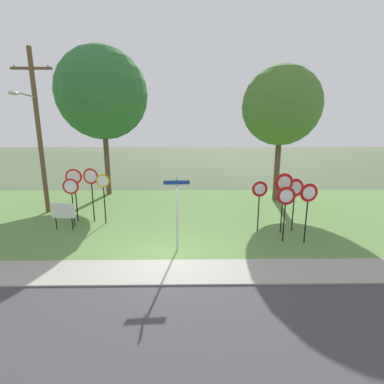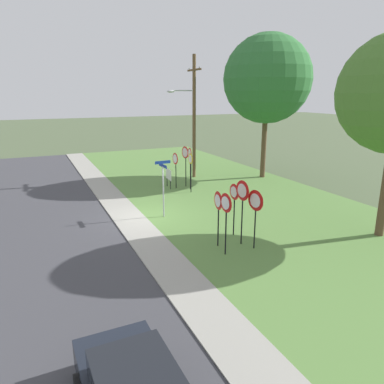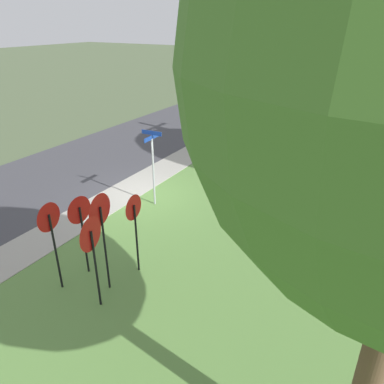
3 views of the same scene
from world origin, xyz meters
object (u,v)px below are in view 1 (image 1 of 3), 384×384
notice_board (63,212)px  yield_sign_near_right (286,201)px  stop_sign_near_left (103,188)px  yield_sign_center (260,194)px  stop_sign_far_center (71,192)px  yield_sign_near_left (295,192)px  oak_tree_right (281,106)px  utility_pole (37,128)px  yield_sign_far_left (284,188)px  yield_sign_far_right (308,199)px  street_name_post (177,207)px  stop_sign_near_right (91,183)px  stop_sign_far_left (74,183)px  oak_tree_left (102,94)px

notice_board → yield_sign_near_right: bearing=-5.4°
stop_sign_near_left → yield_sign_center: stop_sign_near_left is taller
stop_sign_near_left → notice_board: bearing=-150.1°
stop_sign_far_center → yield_sign_center: (8.64, -0.75, 0.03)m
yield_sign_near_left → stop_sign_near_left: bearing=162.1°
yield_sign_near_left → oak_tree_right: (1.09, 5.89, 4.22)m
yield_sign_center → utility_pole: 11.95m
stop_sign_near_left → yield_sign_far_left: yield_sign_far_left is taller
notice_board → oak_tree_right: bearing=29.2°
yield_sign_far_right → yield_sign_near_left: bearing=85.2°
stop_sign_far_center → street_name_post: size_ratio=0.81×
stop_sign_near_right → street_name_post: bearing=-29.3°
utility_pole → notice_board: size_ratio=6.94×
utility_pole → notice_board: (2.21, -2.72, -3.85)m
stop_sign_far_left → yield_sign_near_left: 10.49m
yield_sign_center → oak_tree_left: 13.11m
yield_sign_near_right → yield_sign_far_right: yield_sign_far_right is taller
stop_sign_far_left → yield_sign_far_right: (10.39, -2.84, -0.13)m
yield_sign_near_right → yield_sign_center: 1.41m
stop_sign_near_right → stop_sign_near_left: bearing=-11.9°
utility_pole → notice_board: bearing=-50.9°
yield_sign_far_right → notice_board: 10.72m
yield_sign_far_right → street_name_post: bearing=-178.6°
stop_sign_far_left → notice_board: bearing=-106.0°
street_name_post → notice_board: (-5.35, 2.31, -0.88)m
yield_sign_near_left → oak_tree_right: bearing=69.5°
street_name_post → oak_tree_left: (-5.44, 9.83, 5.30)m
yield_sign_far_right → oak_tree_right: bearing=76.2°
yield_sign_far_left → stop_sign_near_left: bearing=164.0°
yield_sign_near_right → yield_sign_far_left: yield_sign_far_left is taller
stop_sign_far_left → oak_tree_left: (-0.24, 6.38, 5.03)m
stop_sign_far_center → oak_tree_right: oak_tree_right is taller
yield_sign_far_left → street_name_post: (-4.58, -1.71, -0.33)m
yield_sign_far_left → yield_sign_center: size_ratio=1.17×
yield_sign_near_left → yield_sign_near_right: yield_sign_near_left is taller
stop_sign_far_left → oak_tree_right: size_ratio=0.32×
yield_sign_far_left → notice_board: 10.02m
stop_sign_far_left → yield_sign_near_right: 9.92m
yield_sign_near_right → utility_pole: size_ratio=0.27×
stop_sign_near_right → yield_sign_far_right: (9.54, -2.80, -0.15)m
yield_sign_near_left → yield_sign_far_left: (-0.60, -0.23, 0.23)m
yield_sign_far_left → yield_sign_far_right: yield_sign_far_left is taller
yield_sign_near_right → notice_board: yield_sign_near_right is taller
stop_sign_far_left → street_name_post: street_name_post is taller
stop_sign_far_left → notice_board: 1.62m
yield_sign_near_right → yield_sign_far_left: bearing=80.3°
yield_sign_near_right → yield_sign_center: size_ratio=0.99×
yield_sign_center → oak_tree_right: 7.78m
stop_sign_far_center → yield_sign_far_right: size_ratio=0.95×
stop_sign_far_center → yield_sign_center: stop_sign_far_center is taller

